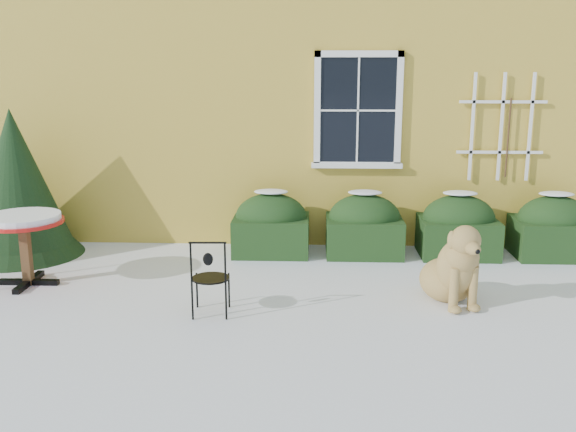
{
  "coord_description": "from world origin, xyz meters",
  "views": [
    {
      "loc": [
        0.3,
        -6.16,
        2.57
      ],
      "look_at": [
        0.0,
        1.0,
        0.9
      ],
      "focal_mm": 40.0,
      "sensor_mm": 36.0,
      "label": 1
    }
  ],
  "objects_px": {
    "bistro_table": "(24,227)",
    "dog": "(454,270)",
    "evergreen_shrub": "(17,197)",
    "patio_chair_near": "(210,277)"
  },
  "relations": [
    {
      "from": "evergreen_shrub",
      "to": "bistro_table",
      "type": "height_order",
      "value": "evergreen_shrub"
    },
    {
      "from": "bistro_table",
      "to": "dog",
      "type": "xyz_separation_m",
      "value": [
        4.99,
        -0.42,
        -0.34
      ]
    },
    {
      "from": "evergreen_shrub",
      "to": "patio_chair_near",
      "type": "height_order",
      "value": "evergreen_shrub"
    },
    {
      "from": "evergreen_shrub",
      "to": "bistro_table",
      "type": "xyz_separation_m",
      "value": [
        0.64,
        -1.24,
        -0.1
      ]
    },
    {
      "from": "evergreen_shrub",
      "to": "patio_chair_near",
      "type": "bearing_deg",
      "value": -35.17
    },
    {
      "from": "bistro_table",
      "to": "dog",
      "type": "distance_m",
      "value": 5.02
    },
    {
      "from": "bistro_table",
      "to": "dog",
      "type": "bearing_deg",
      "value": -4.84
    },
    {
      "from": "evergreen_shrub",
      "to": "bistro_table",
      "type": "relative_size",
      "value": 2.17
    },
    {
      "from": "bistro_table",
      "to": "dog",
      "type": "height_order",
      "value": "dog"
    },
    {
      "from": "patio_chair_near",
      "to": "dog",
      "type": "height_order",
      "value": "dog"
    }
  ]
}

